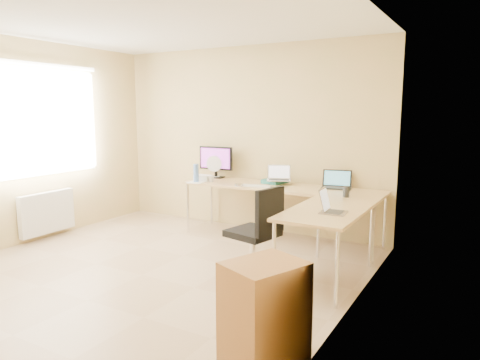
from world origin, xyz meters
The scene contains 25 objects.
floor centered at (0.00, 0.00, 0.00)m, with size 4.50×4.50×0.00m, color tan.
ceiling centered at (0.00, 0.00, 2.60)m, with size 4.50×4.50×0.00m, color white.
wall_back centered at (0.00, 2.25, 1.30)m, with size 4.50×4.50×0.00m, color tan.
wall_left centered at (-2.10, 0.00, 1.30)m, with size 4.50×4.50×0.00m, color tan.
wall_right centered at (2.10, 0.00, 1.30)m, with size 4.50×4.50×0.00m, color tan.
desk_main centered at (0.72, 1.85, 0.36)m, with size 2.65×0.70×0.73m, color tan.
desk_return centered at (1.70, 0.85, 0.36)m, with size 0.70×1.30×0.73m, color tan.
monitor centered at (-0.40, 2.05, 0.96)m, with size 0.54×0.17×0.46m, color black.
book_stack centered at (0.56, 2.05, 0.76)m, with size 0.24×0.33×0.06m, color #236C69.
laptop_center centered at (0.66, 1.94, 0.89)m, with size 0.31×0.24×0.20m, color silver.
laptop_black centered at (1.41, 2.05, 0.84)m, with size 0.36×0.27×0.23m, color black.
keyboard centered at (0.47, 1.66, 0.74)m, with size 0.40×0.11×0.02m, color white.
mouse centered at (0.81, 1.61, 0.75)m, with size 0.09×0.06×0.03m, color silver.
mug centered at (-0.25, 1.69, 0.77)m, with size 0.09×0.09×0.08m, color silver.
cd_stack centered at (0.26, 1.58, 0.74)m, with size 0.12×0.12×0.03m, color silver.
water_bottle centered at (-0.40, 1.55, 0.86)m, with size 0.07×0.07×0.25m, color #5581CF.
papers centered at (-0.40, 1.58, 0.73)m, with size 0.21×0.29×0.01m, color white.
white_box centered at (-0.40, 1.71, 0.77)m, with size 0.22×0.16×0.08m, color silver.
desk_fan centered at (-0.40, 2.05, 0.88)m, with size 0.23×0.23×0.30m, color white.
black_cup centered at (1.68, 1.55, 0.79)m, with size 0.07×0.07×0.12m, color #262626.
laptop_return centered at (1.80, 0.72, 0.82)m, with size 0.22×0.28×0.19m, color #A09EB6.
office_chair centered at (1.01, 0.56, 0.50)m, with size 0.58×0.58×0.96m, color black.
cabinet centered at (1.83, -0.80, 0.36)m, with size 0.41×0.51×0.70m, color brown.
radiator centered at (-2.03, 0.40, 0.35)m, with size 0.09×0.80×0.55m, color white.
window centered at (-2.05, 0.40, 1.55)m, with size 0.10×1.80×1.40m, color white.
Camera 1 is at (3.07, -3.29, 1.70)m, focal length 32.94 mm.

